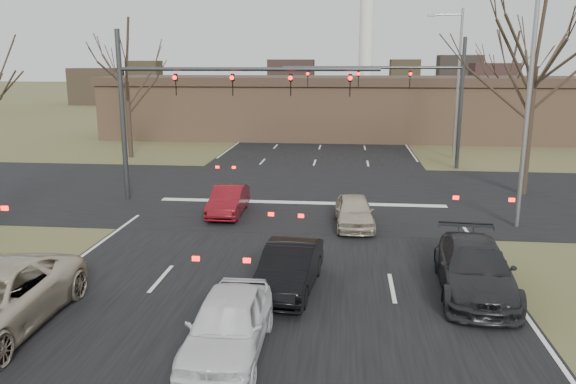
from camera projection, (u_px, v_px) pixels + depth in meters
name	position (u px, v px, depth m)	size (l,w,h in m)	color
ground	(259.00, 330.00, 13.94)	(360.00, 360.00, 0.00)	brown
road_main	(331.00, 114.00, 72.09)	(14.00, 300.00, 0.02)	black
road_cross	(304.00, 193.00, 28.48)	(200.00, 14.00, 0.02)	black
building	(346.00, 107.00, 49.97)	(42.40, 10.40, 5.30)	#8A664A
mast_arm_near	(189.00, 94.00, 25.93)	(12.12, 0.24, 8.00)	#383A3D
mast_arm_far	(415.00, 87.00, 34.48)	(11.12, 0.24, 8.00)	#383A3D
streetlight_right_near	(525.00, 87.00, 21.48)	(2.34, 0.25, 10.00)	gray
streetlight_right_far	(456.00, 76.00, 37.91)	(2.34, 0.25, 10.00)	gray
tree_right_near	(541.00, 10.00, 26.33)	(6.90, 6.90, 11.50)	black
tree_left_far	(124.00, 50.00, 37.84)	(5.70, 5.70, 9.50)	black
tree_right_far	(511.00, 57.00, 44.77)	(5.40, 5.40, 9.00)	black
car_white_sedan	(228.00, 324.00, 12.67)	(1.69, 4.21, 1.43)	white
car_black_hatch	(289.00, 268.00, 16.24)	(1.44, 4.13, 1.36)	black
car_charcoal_sedan	(475.00, 269.00, 16.05)	(2.04, 5.02, 1.46)	black
car_red_ahead	(228.00, 201.00, 24.44)	(1.31, 3.75, 1.23)	maroon
car_silver_ahead	(354.00, 211.00, 22.63)	(1.50, 3.74, 1.27)	#C1B69C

